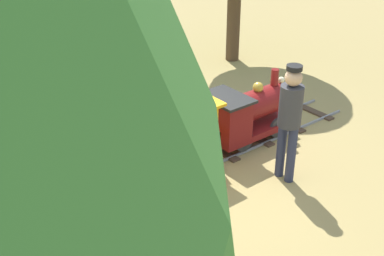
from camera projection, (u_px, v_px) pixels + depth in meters
The scene contains 6 objects.
ground_plane at pixel (185, 165), 7.18m from camera, with size 60.00×60.00×0.00m, color #A38C51.
track at pixel (181, 166), 7.13m from camera, with size 0.79×6.40×0.04m.
locomotive at pixel (245, 113), 7.57m from camera, with size 0.75×1.45×0.99m.
passenger_car at pixel (124, 162), 6.45m from camera, with size 0.85×2.70×0.97m.
conductor_person at pixel (290, 115), 6.45m from camera, with size 0.30×0.30×1.62m.
park_bench at pixel (47, 88), 8.56m from camera, with size 1.35×0.66×0.82m.
Camera 1 is at (4.87, -3.69, 3.80)m, focal length 47.47 mm.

